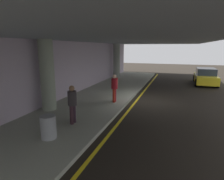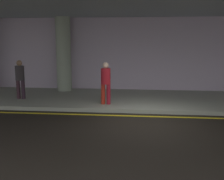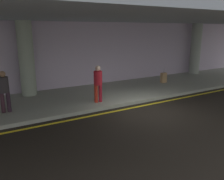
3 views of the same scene
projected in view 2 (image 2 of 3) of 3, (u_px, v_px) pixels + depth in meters
ground_plane at (145, 122)px, 9.21m from camera, size 60.00×60.00×0.00m
sidewalk at (144, 100)px, 12.23m from camera, size 26.00×4.20×0.15m
lane_stripe_yellow at (144, 116)px, 9.85m from camera, size 26.00×0.14×0.01m
support_column_center at (64, 54)px, 13.78m from camera, size 0.74×0.74×3.65m
ceiling_overhang at (146, 8)px, 11.04m from camera, size 28.00×13.20×0.30m
terminal_back_wall at (144, 55)px, 14.10m from camera, size 26.00×0.30×3.80m
traveler_with_luggage at (20, 77)px, 11.91m from camera, size 0.38×0.38×1.68m
person_waiting_for_ride at (106, 80)px, 10.89m from camera, size 0.38×0.38×1.68m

